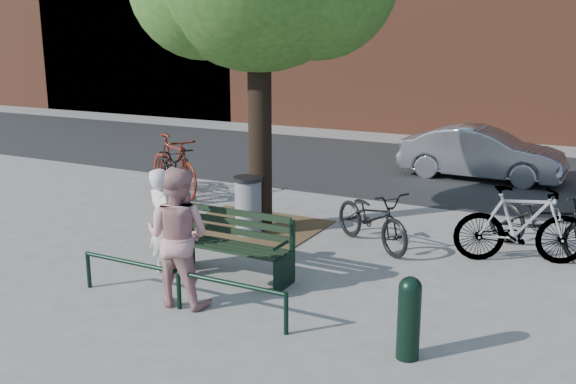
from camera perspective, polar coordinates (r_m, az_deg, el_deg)
The scene contains 15 objects.
ground at distance 9.12m, azimuth -5.02°, elevation -7.56°, with size 90.00×90.00×0.00m, color gray.
dirt_pit at distance 11.38m, azimuth -3.29°, elevation -3.10°, with size 2.40×2.00×0.02m, color brown.
road at distance 16.62m, azimuth 10.98°, elevation 2.06°, with size 40.00×7.00×0.01m, color black.
park_bench at distance 9.02m, azimuth -4.81°, elevation -4.57°, with size 1.74×0.54×0.97m.
guard_railing at distance 8.06m, azimuth -9.72°, elevation -7.56°, with size 3.06×0.06×0.51m.
person_left at distance 9.11m, azimuth -11.08°, elevation -2.68°, with size 0.56×0.37×1.54m, color silver.
person_right at distance 8.07m, azimuth -9.77°, elevation -3.93°, with size 0.86×0.67×1.76m, color tan.
bollard at distance 6.88m, azimuth 10.71°, elevation -10.70°, with size 0.24×0.24×0.91m.
litter_bin at distance 10.84m, azimuth -3.55°, elevation -1.21°, with size 0.49×0.49×1.01m.
bicycle_a at distance 13.74m, azimuth -10.41°, elevation 1.87°, with size 0.70×2.01×1.06m, color black.
bicycle_b at distance 13.76m, azimuth -10.12°, elevation 2.36°, with size 0.60×2.12×1.27m, color #4F150B.
bicycle_c at distance 10.31m, azimuth 7.48°, elevation -2.27°, with size 0.64×1.83×0.96m, color black.
bicycle_d at distance 10.09m, azimuth 20.00°, elevation -2.76°, with size 0.55×1.94×1.16m, color gray.
bicycle_e at distance 10.62m, azimuth 21.87°, elevation -2.41°, with size 0.70×2.01×1.06m, color black.
parked_car at distance 15.70m, azimuth 16.81°, elevation 3.30°, with size 1.30×3.73×1.23m, color gray.
Camera 1 is at (4.64, -7.12, 3.31)m, focal length 40.00 mm.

